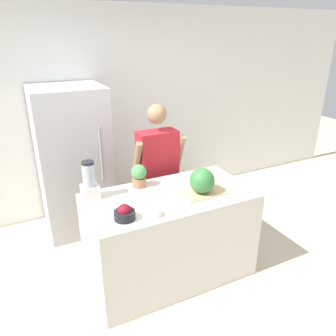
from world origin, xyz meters
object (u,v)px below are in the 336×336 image
(person, at_px, (158,174))
(potted_plant, at_px, (139,175))
(blender, at_px, (90,183))
(watermelon, at_px, (202,181))
(bowl_cream, at_px, (155,212))
(refrigerator, at_px, (74,161))
(bowl_cherries, at_px, (125,213))

(person, bearing_deg, potted_plant, -135.28)
(person, height_order, blender, person)
(watermelon, height_order, blender, blender)
(person, xyz_separation_m, bowl_cream, (-0.44, -0.92, 0.12))
(blender, relative_size, potted_plant, 1.58)
(refrigerator, height_order, bowl_cherries, refrigerator)
(refrigerator, bearing_deg, potted_plant, -67.78)
(blender, bearing_deg, potted_plant, 3.52)
(bowl_cream, height_order, potted_plant, potted_plant)
(bowl_cream, relative_size, potted_plant, 0.50)
(watermelon, height_order, bowl_cherries, watermelon)
(potted_plant, bearing_deg, watermelon, -41.23)
(person, distance_m, watermelon, 0.79)
(bowl_cherries, relative_size, blender, 0.49)
(bowl_cream, distance_m, potted_plant, 0.58)
(refrigerator, distance_m, bowl_cherries, 1.54)
(watermelon, xyz_separation_m, bowl_cherries, (-0.78, -0.11, -0.08))
(refrigerator, xyz_separation_m, bowl_cream, (0.33, -1.59, 0.06))
(watermelon, distance_m, bowl_cream, 0.58)
(watermelon, bearing_deg, bowl_cream, -163.26)
(person, bearing_deg, bowl_cream, -115.85)
(watermelon, relative_size, potted_plant, 1.05)
(watermelon, distance_m, blender, 1.01)
(person, height_order, potted_plant, person)
(bowl_cherries, xyz_separation_m, blender, (-0.15, 0.48, 0.10))
(refrigerator, bearing_deg, bowl_cream, -78.23)
(refrigerator, distance_m, person, 1.03)
(bowl_cherries, bearing_deg, potted_plant, 57.23)
(refrigerator, relative_size, bowl_cherries, 10.11)
(bowl_cream, height_order, blender, blender)
(blender, height_order, potted_plant, blender)
(watermelon, height_order, bowl_cream, watermelon)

